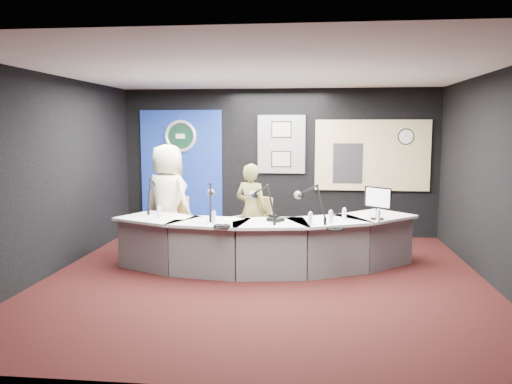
# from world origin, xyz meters

# --- Properties ---
(ground) EXTENTS (6.00, 6.00, 0.00)m
(ground) POSITION_xyz_m (0.00, 0.00, 0.00)
(ground) COLOR black
(ground) RESTS_ON ground
(ceiling) EXTENTS (6.00, 6.00, 0.02)m
(ceiling) POSITION_xyz_m (0.00, 0.00, 2.80)
(ceiling) COLOR silver
(ceiling) RESTS_ON ground
(wall_back) EXTENTS (6.00, 0.02, 2.80)m
(wall_back) POSITION_xyz_m (0.00, 3.00, 1.40)
(wall_back) COLOR black
(wall_back) RESTS_ON ground
(wall_front) EXTENTS (6.00, 0.02, 2.80)m
(wall_front) POSITION_xyz_m (0.00, -3.00, 1.40)
(wall_front) COLOR black
(wall_front) RESTS_ON ground
(wall_left) EXTENTS (0.02, 6.00, 2.80)m
(wall_left) POSITION_xyz_m (-3.00, 0.00, 1.40)
(wall_left) COLOR black
(wall_left) RESTS_ON ground
(wall_right) EXTENTS (0.02, 6.00, 2.80)m
(wall_right) POSITION_xyz_m (3.00, 0.00, 1.40)
(wall_right) COLOR black
(wall_right) RESTS_ON ground
(broadcast_desk) EXTENTS (4.50, 1.90, 0.75)m
(broadcast_desk) POSITION_xyz_m (-0.05, 0.55, 0.38)
(broadcast_desk) COLOR silver
(broadcast_desk) RESTS_ON ground
(backdrop_panel) EXTENTS (1.60, 0.05, 2.30)m
(backdrop_panel) POSITION_xyz_m (-1.90, 2.97, 1.25)
(backdrop_panel) COLOR navy
(backdrop_panel) RESTS_ON wall_back
(agency_seal) EXTENTS (0.63, 0.07, 0.63)m
(agency_seal) POSITION_xyz_m (-1.90, 2.93, 1.90)
(agency_seal) COLOR silver
(agency_seal) RESTS_ON backdrop_panel
(seal_center) EXTENTS (0.48, 0.01, 0.48)m
(seal_center) POSITION_xyz_m (-1.90, 2.94, 1.90)
(seal_center) COLOR black
(seal_center) RESTS_ON backdrop_panel
(pinboard) EXTENTS (0.90, 0.04, 1.10)m
(pinboard) POSITION_xyz_m (0.05, 2.97, 1.75)
(pinboard) COLOR slate
(pinboard) RESTS_ON wall_back
(framed_photo_upper) EXTENTS (0.34, 0.02, 0.27)m
(framed_photo_upper) POSITION_xyz_m (0.05, 2.94, 2.03)
(framed_photo_upper) COLOR gray
(framed_photo_upper) RESTS_ON pinboard
(framed_photo_lower) EXTENTS (0.34, 0.02, 0.27)m
(framed_photo_lower) POSITION_xyz_m (0.05, 2.94, 1.47)
(framed_photo_lower) COLOR gray
(framed_photo_lower) RESTS_ON pinboard
(booth_window_frame) EXTENTS (2.12, 0.06, 1.32)m
(booth_window_frame) POSITION_xyz_m (1.75, 2.97, 1.55)
(booth_window_frame) COLOR tan
(booth_window_frame) RESTS_ON wall_back
(booth_glow) EXTENTS (2.00, 0.02, 1.20)m
(booth_glow) POSITION_xyz_m (1.75, 2.96, 1.55)
(booth_glow) COLOR beige
(booth_glow) RESTS_ON booth_window_frame
(equipment_rack) EXTENTS (0.55, 0.02, 0.75)m
(equipment_rack) POSITION_xyz_m (1.30, 2.94, 1.40)
(equipment_rack) COLOR black
(equipment_rack) RESTS_ON booth_window_frame
(wall_clock) EXTENTS (0.28, 0.01, 0.28)m
(wall_clock) POSITION_xyz_m (2.35, 2.94, 1.90)
(wall_clock) COLOR white
(wall_clock) RESTS_ON booth_window_frame
(armchair_left) EXTENTS (0.78, 0.78, 1.01)m
(armchair_left) POSITION_xyz_m (-1.67, 1.15, 0.51)
(armchair_left) COLOR #A8894C
(armchair_left) RESTS_ON ground
(armchair_right) EXTENTS (0.72, 0.72, 0.90)m
(armchair_right) POSITION_xyz_m (-0.31, 1.18, 0.45)
(armchair_right) COLOR #A8894C
(armchair_right) RESTS_ON ground
(draped_jacket) EXTENTS (0.48, 0.34, 0.70)m
(draped_jacket) POSITION_xyz_m (-1.81, 1.36, 0.62)
(draped_jacket) COLOR gray
(draped_jacket) RESTS_ON armchair_left
(person_man) EXTENTS (1.04, 0.91, 1.80)m
(person_man) POSITION_xyz_m (-1.67, 1.15, 0.90)
(person_man) COLOR beige
(person_man) RESTS_ON ground
(person_woman) EXTENTS (0.65, 0.55, 1.50)m
(person_woman) POSITION_xyz_m (-0.31, 1.18, 0.75)
(person_woman) COLOR brown
(person_woman) RESTS_ON ground
(computer_monitor) EXTENTS (0.38, 0.34, 0.33)m
(computer_monitor) POSITION_xyz_m (1.57, 0.61, 1.07)
(computer_monitor) COLOR black
(computer_monitor) RESTS_ON broadcast_desk
(desk_phone) EXTENTS (0.26, 0.25, 0.05)m
(desk_phone) POSITION_xyz_m (0.13, 0.31, 0.78)
(desk_phone) COLOR black
(desk_phone) RESTS_ON broadcast_desk
(headphones_near) EXTENTS (0.24, 0.24, 0.04)m
(headphones_near) POSITION_xyz_m (0.94, -0.20, 0.77)
(headphones_near) COLOR black
(headphones_near) RESTS_ON broadcast_desk
(headphones_far) EXTENTS (0.23, 0.23, 0.04)m
(headphones_far) POSITION_xyz_m (-0.54, -0.20, 0.77)
(headphones_far) COLOR black
(headphones_far) RESTS_ON broadcast_desk
(paper_stack) EXTENTS (0.29, 0.36, 0.00)m
(paper_stack) POSITION_xyz_m (-1.26, 0.46, 0.75)
(paper_stack) COLOR white
(paper_stack) RESTS_ON broadcast_desk
(notepad) EXTENTS (0.33, 0.36, 0.00)m
(notepad) POSITION_xyz_m (-0.49, 0.38, 0.75)
(notepad) COLOR white
(notepad) RESTS_ON broadcast_desk
(boom_mic_a) EXTENTS (0.16, 0.74, 0.60)m
(boom_mic_a) POSITION_xyz_m (-1.84, 0.95, 1.05)
(boom_mic_a) COLOR black
(boom_mic_a) RESTS_ON broadcast_desk
(boom_mic_b) EXTENTS (0.23, 0.73, 0.60)m
(boom_mic_b) POSITION_xyz_m (-0.82, 0.43, 1.05)
(boom_mic_b) COLOR black
(boom_mic_b) RESTS_ON broadcast_desk
(boom_mic_c) EXTENTS (0.49, 0.62, 0.60)m
(boom_mic_c) POSITION_xyz_m (-0.05, 0.26, 1.05)
(boom_mic_c) COLOR black
(boom_mic_c) RESTS_ON broadcast_desk
(boom_mic_d) EXTENTS (0.50, 0.61, 0.60)m
(boom_mic_d) POSITION_xyz_m (0.62, 0.34, 1.05)
(boom_mic_d) COLOR black
(boom_mic_d) RESTS_ON broadcast_desk
(water_bottles) EXTENTS (3.22, 0.52, 0.18)m
(water_bottles) POSITION_xyz_m (-0.01, 0.28, 0.84)
(water_bottles) COLOR silver
(water_bottles) RESTS_ON broadcast_desk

